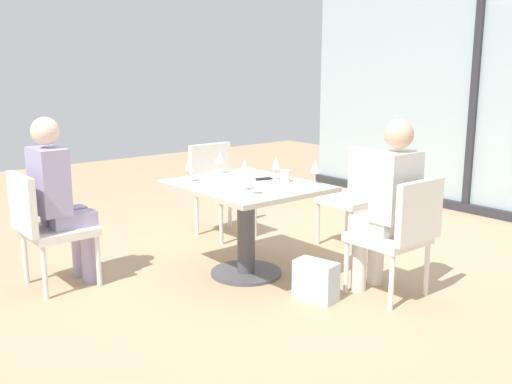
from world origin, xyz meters
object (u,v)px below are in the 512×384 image
(chair_far_left, at_px, (219,184))
(person_front_left, at_px, (58,193))
(wine_glass_0, at_px, (220,158))
(wine_glass_5, at_px, (245,166))
(dining_table_main, at_px, (246,208))
(chair_near_window, at_px, (357,191))
(wine_glass_2, at_px, (189,165))
(wine_glass_6, at_px, (276,163))
(cell_phone_on_table, at_px, (263,179))
(wine_glass_1, at_px, (315,167))
(handbag_0, at_px, (316,281))
(chair_far_right, at_px, (400,231))
(wine_glass_3, at_px, (244,172))
(wine_glass_4, at_px, (252,176))
(coffee_cup, at_px, (285,176))
(chair_front_left, at_px, (45,223))
(person_far_right, at_px, (388,199))

(chair_far_left, relative_size, person_front_left, 0.69)
(wine_glass_0, distance_m, wine_glass_5, 0.48)
(dining_table_main, distance_m, chair_near_window, 1.30)
(chair_near_window, height_order, wine_glass_2, wine_glass_2)
(person_front_left, distance_m, wine_glass_6, 1.65)
(wine_glass_5, bearing_deg, cell_phone_on_table, 98.36)
(wine_glass_5, bearing_deg, person_front_left, -119.98)
(wine_glass_1, bearing_deg, handbag_0, -43.09)
(dining_table_main, relative_size, chair_far_right, 1.28)
(chair_far_right, height_order, chair_near_window, same)
(wine_glass_1, distance_m, wine_glass_3, 0.58)
(cell_phone_on_table, bearing_deg, wine_glass_3, -41.13)
(wine_glass_4, xyz_separation_m, coffee_cup, (-0.19, 0.49, -0.09))
(chair_near_window, bearing_deg, chair_front_left, -105.13)
(chair_far_left, distance_m, handbag_0, 1.86)
(chair_front_left, bearing_deg, wine_glass_6, 64.73)
(person_far_right, xyz_separation_m, person_front_left, (-1.65, -1.71, 0.00))
(person_far_right, xyz_separation_m, wine_glass_3, (-0.77, -0.68, 0.16))
(person_front_left, distance_m, wine_glass_0, 1.33)
(chair_front_left, xyz_separation_m, wine_glass_2, (0.36, 1.01, 0.37))
(chair_far_right, bearing_deg, person_far_right, 180.00)
(chair_near_window, xyz_separation_m, wine_glass_0, (-0.48, -1.19, 0.37))
(dining_table_main, height_order, chair_front_left, chair_front_left)
(chair_front_left, distance_m, wine_glass_5, 1.52)
(wine_glass_2, height_order, cell_phone_on_table, wine_glass_2)
(chair_near_window, bearing_deg, person_front_left, -105.76)
(chair_far_right, xyz_separation_m, person_far_right, (-0.11, 0.00, 0.20))
(wine_glass_6, xyz_separation_m, cell_phone_on_table, (-0.09, -0.06, -0.13))
(person_far_right, distance_m, wine_glass_6, 0.96)
(wine_glass_2, bearing_deg, person_far_right, 32.01)
(wine_glass_5, distance_m, handbag_0, 1.03)
(person_far_right, height_order, person_front_left, same)
(person_front_left, xyz_separation_m, wine_glass_3, (0.89, 1.03, 0.16))
(person_front_left, distance_m, wine_glass_5, 1.39)
(chair_front_left, height_order, chair_near_window, same)
(chair_near_window, xyz_separation_m, handbag_0, (0.71, -1.25, -0.36))
(wine_glass_1, bearing_deg, cell_phone_on_table, -155.09)
(chair_far_right, xyz_separation_m, handbag_0, (-0.35, -0.46, -0.36))
(coffee_cup, bearing_deg, chair_far_left, 168.95)
(person_front_left, bearing_deg, person_far_right, 45.92)
(coffee_cup, bearing_deg, chair_near_window, 97.56)
(wine_glass_3, distance_m, wine_glass_6, 0.46)
(dining_table_main, bearing_deg, chair_front_left, -118.41)
(wine_glass_6, relative_size, cell_phone_on_table, 1.28)
(wine_glass_4, height_order, handbag_0, wine_glass_4)
(person_front_left, height_order, handbag_0, person_front_left)
(chair_near_window, height_order, wine_glass_5, wine_glass_5)
(person_front_left, bearing_deg, chair_front_left, -90.00)
(chair_far_left, height_order, coffee_cup, chair_far_left)
(chair_near_window, distance_m, wine_glass_6, 1.09)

